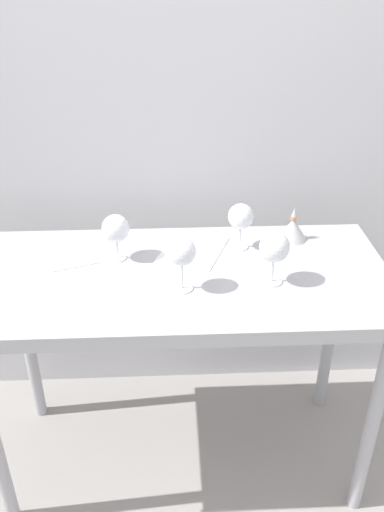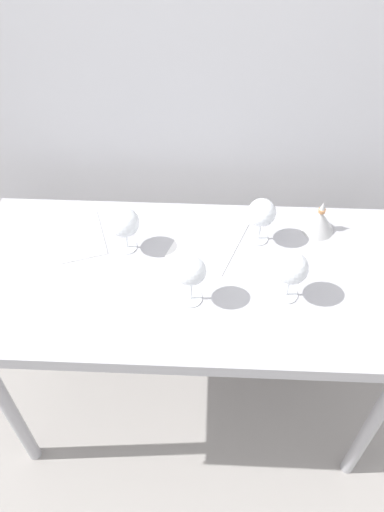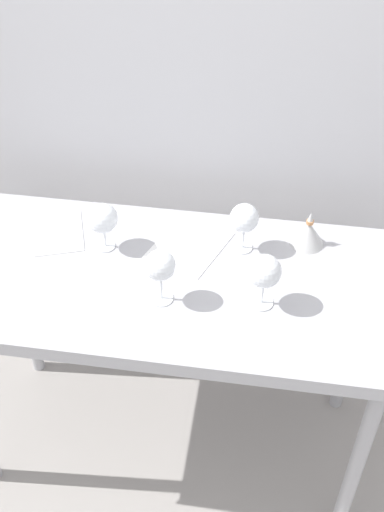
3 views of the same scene
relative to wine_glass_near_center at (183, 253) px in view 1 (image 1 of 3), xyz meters
name	(u,v)px [view 1 (image 1 of 3)]	position (x,y,z in m)	size (l,w,h in m)	color
ground_plane	(184,453)	(0.00, 0.10, -1.03)	(6.00, 6.00, 0.00)	gray
back_wall	(177,112)	(0.00, 0.59, 0.27)	(3.80, 0.04, 2.60)	silver
steel_counter	(182,299)	(0.00, 0.09, -0.24)	(1.40, 0.65, 0.90)	#A7A7AD
wine_glass_near_center	(183,253)	(0.00, 0.00, 0.00)	(0.09, 0.09, 0.18)	white
wine_glass_near_right	(274,248)	(0.29, 0.03, -0.01)	(0.10, 0.10, 0.18)	white
wine_glass_far_left	(116,229)	(-0.22, 0.20, -0.02)	(0.09, 0.09, 0.16)	white
wine_glass_far_right	(241,217)	(0.21, 0.26, -0.01)	(0.09, 0.09, 0.17)	white
tasting_sheet_upper	(193,250)	(0.04, 0.24, -0.13)	(0.20, 0.25, 0.00)	white
tasting_sheet_lower	(70,252)	(-0.39, 0.25, -0.13)	(0.16, 0.22, 0.00)	white
decanter_funnel	(293,229)	(0.41, 0.31, -0.09)	(0.11, 0.11, 0.13)	#B9B9B9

